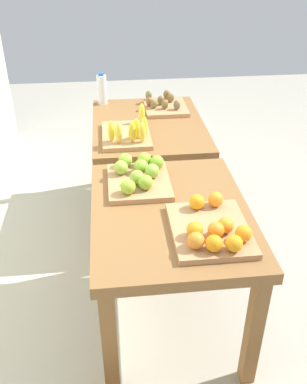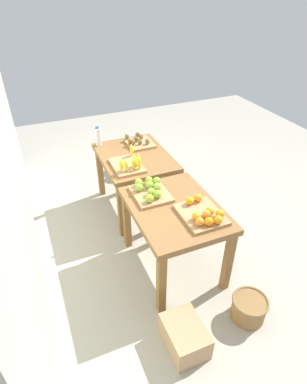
{
  "view_description": "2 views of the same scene",
  "coord_description": "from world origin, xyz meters",
  "px_view_note": "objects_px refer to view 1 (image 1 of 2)",
  "views": [
    {
      "loc": [
        -2.35,
        0.29,
        2.0
      ],
      "look_at": [
        -0.06,
        0.03,
        0.56
      ],
      "focal_mm": 40.5,
      "sensor_mm": 36.0,
      "label": 1
    },
    {
      "loc": [
        -2.68,
        1.11,
        2.57
      ],
      "look_at": [
        0.06,
        -0.04,
        0.53
      ],
      "focal_mm": 29.92,
      "sensor_mm": 36.0,
      "label": 2
    }
  ],
  "objects_px": {
    "kiwi_bin": "(164,105)",
    "banana_crate": "(128,133)",
    "apple_bin": "(139,176)",
    "display_table_right": "(148,137)",
    "display_table_left": "(170,227)",
    "water_bottle": "(102,89)",
    "watermelon_pile": "(164,144)",
    "orange_bin": "(212,228)"
  },
  "relations": [
    {
      "from": "kiwi_bin",
      "to": "banana_crate",
      "type": "bearing_deg",
      "value": 148.66
    },
    {
      "from": "apple_bin",
      "to": "display_table_right",
      "type": "bearing_deg",
      "value": -9.22
    },
    {
      "from": "display_table_left",
      "to": "kiwi_bin",
      "type": "xyz_separation_m",
      "value": [
        1.38,
        -0.15,
        0.14
      ]
    },
    {
      "from": "display_table_right",
      "to": "water_bottle",
      "type": "relative_size",
      "value": 4.2
    },
    {
      "from": "kiwi_bin",
      "to": "watermelon_pile",
      "type": "distance_m",
      "value": 0.89
    },
    {
      "from": "orange_bin",
      "to": "apple_bin",
      "type": "relative_size",
      "value": 1.06
    },
    {
      "from": "apple_bin",
      "to": "banana_crate",
      "type": "height_order",
      "value": "banana_crate"
    },
    {
      "from": "display_table_left",
      "to": "display_table_right",
      "type": "xyz_separation_m",
      "value": [
        1.12,
        0.0,
        0.0
      ]
    },
    {
      "from": "display_table_left",
      "to": "display_table_right",
      "type": "distance_m",
      "value": 1.12
    },
    {
      "from": "banana_crate",
      "to": "kiwi_bin",
      "type": "distance_m",
      "value": 0.6
    },
    {
      "from": "water_bottle",
      "to": "apple_bin",
      "type": "bearing_deg",
      "value": -171.63
    },
    {
      "from": "kiwi_bin",
      "to": "water_bottle",
      "type": "xyz_separation_m",
      "value": [
        0.18,
        0.47,
        0.09
      ]
    },
    {
      "from": "display_table_left",
      "to": "kiwi_bin",
      "type": "distance_m",
      "value": 1.39
    },
    {
      "from": "display_table_left",
      "to": "watermelon_pile",
      "type": "height_order",
      "value": "display_table_left"
    },
    {
      "from": "display_table_left",
      "to": "watermelon_pile",
      "type": "relative_size",
      "value": 1.63
    },
    {
      "from": "display_table_left",
      "to": "banana_crate",
      "type": "bearing_deg",
      "value": 10.42
    },
    {
      "from": "kiwi_bin",
      "to": "water_bottle",
      "type": "relative_size",
      "value": 1.49
    },
    {
      "from": "kiwi_bin",
      "to": "watermelon_pile",
      "type": "relative_size",
      "value": 0.58
    },
    {
      "from": "banana_crate",
      "to": "watermelon_pile",
      "type": "height_order",
      "value": "banana_crate"
    },
    {
      "from": "water_bottle",
      "to": "display_table_right",
      "type": "bearing_deg",
      "value": -143.62
    },
    {
      "from": "apple_bin",
      "to": "orange_bin",
      "type": "bearing_deg",
      "value": -150.23
    },
    {
      "from": "display_table_right",
      "to": "banana_crate",
      "type": "height_order",
      "value": "banana_crate"
    },
    {
      "from": "display_table_left",
      "to": "watermelon_pile",
      "type": "bearing_deg",
      "value": -6.91
    },
    {
      "from": "banana_crate",
      "to": "kiwi_bin",
      "type": "bearing_deg",
      "value": -31.34
    },
    {
      "from": "banana_crate",
      "to": "water_bottle",
      "type": "relative_size",
      "value": 1.78
    },
    {
      "from": "display_table_right",
      "to": "watermelon_pile",
      "type": "distance_m",
      "value": 1.03
    },
    {
      "from": "orange_bin",
      "to": "kiwi_bin",
      "type": "distance_m",
      "value": 1.61
    },
    {
      "from": "water_bottle",
      "to": "banana_crate",
      "type": "bearing_deg",
      "value": -166.72
    },
    {
      "from": "display_table_right",
      "to": "apple_bin",
      "type": "distance_m",
      "value": 0.86
    },
    {
      "from": "display_table_right",
      "to": "watermelon_pile",
      "type": "height_order",
      "value": "display_table_right"
    },
    {
      "from": "watermelon_pile",
      "to": "apple_bin",
      "type": "bearing_deg",
      "value": 167.56
    },
    {
      "from": "orange_bin",
      "to": "apple_bin",
      "type": "bearing_deg",
      "value": 29.77
    },
    {
      "from": "orange_bin",
      "to": "water_bottle",
      "type": "distance_m",
      "value": 1.85
    },
    {
      "from": "display_table_right",
      "to": "banana_crate",
      "type": "distance_m",
      "value": 0.34
    },
    {
      "from": "display_table_right",
      "to": "kiwi_bin",
      "type": "height_order",
      "value": "kiwi_bin"
    },
    {
      "from": "watermelon_pile",
      "to": "display_table_right",
      "type": "bearing_deg",
      "value": 164.59
    },
    {
      "from": "banana_crate",
      "to": "orange_bin",
      "type": "bearing_deg",
      "value": -163.78
    },
    {
      "from": "apple_bin",
      "to": "watermelon_pile",
      "type": "distance_m",
      "value": 1.87
    },
    {
      "from": "water_bottle",
      "to": "watermelon_pile",
      "type": "distance_m",
      "value": 1.01
    },
    {
      "from": "kiwi_bin",
      "to": "display_table_right",
      "type": "bearing_deg",
      "value": 149.59
    },
    {
      "from": "apple_bin",
      "to": "kiwi_bin",
      "type": "relative_size",
      "value": 1.14
    },
    {
      "from": "kiwi_bin",
      "to": "water_bottle",
      "type": "height_order",
      "value": "water_bottle"
    }
  ]
}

